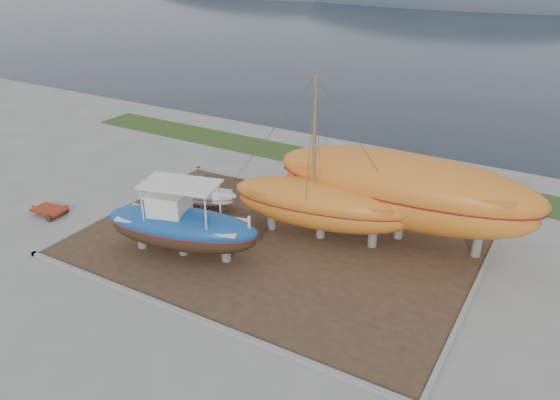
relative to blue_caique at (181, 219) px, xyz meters
The scene contains 11 objects.
ground 3.93m from the blue_caique, 24.52° to the right, with size 140.00×140.00×0.00m, color gray.
dirt_patch 4.45m from the blue_caique, 38.92° to the left, with size 18.00×12.00×0.06m, color #422D1E.
curb_frame 4.43m from the blue_caique, 38.92° to the left, with size 18.60×12.60×0.15m, color gray, non-canonical shape.
grass_strip 14.52m from the blue_caique, 77.31° to the left, with size 44.00×3.00×0.08m, color #284219.
sea 68.65m from the blue_caique, 87.36° to the left, with size 260.00×100.00×0.04m, color black, non-canonical shape.
mountain_ridge 123.61m from the blue_caique, 88.53° to the left, with size 200.00×36.00×20.00m, color #333D49, non-canonical shape.
blue_caique is the anchor object (origin of this frame).
white_dinghy 5.01m from the blue_caique, 116.90° to the left, with size 3.84×1.44×1.15m, color white, non-canonical shape.
orange_sailboat 6.96m from the blue_caique, 44.26° to the left, with size 8.82×2.60×7.86m, color orange, non-canonical shape.
orange_bare_hull 10.32m from the blue_caique, 38.85° to the left, with size 12.65×3.80×4.15m, color orange, non-canonical shape.
red_trailer 8.91m from the blue_caique, behind, with size 2.61×1.30×0.37m, color #9E2A11, non-canonical shape.
Camera 1 is at (11.66, -15.09, 13.08)m, focal length 35.00 mm.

